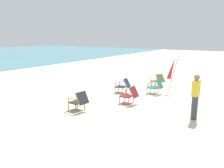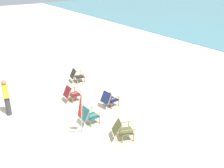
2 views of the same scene
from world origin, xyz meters
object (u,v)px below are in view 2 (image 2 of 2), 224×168
at_px(beach_chair_front_left, 122,129).
at_px(beach_chair_back_left, 71,93).
at_px(umbrella_furled_red, 81,105).
at_px(beach_chair_far_center, 89,115).
at_px(person_near_chairs, 6,97).
at_px(beach_chair_mid_center, 76,75).
at_px(beach_chair_back_right, 109,99).

height_order(beach_chair_front_left, beach_chair_back_left, beach_chair_back_left).
bearing_deg(umbrella_furled_red, beach_chair_back_left, 161.56).
bearing_deg(beach_chair_far_center, umbrella_furled_red, -47.13).
distance_m(beach_chair_front_left, beach_chair_back_left, 3.83).
xyz_separation_m(beach_chair_front_left, beach_chair_far_center, (-1.60, -0.51, 0.00)).
bearing_deg(person_near_chairs, beach_chair_mid_center, 110.38).
distance_m(beach_chair_mid_center, person_near_chairs, 4.37).
bearing_deg(beach_chair_back_right, beach_chair_back_left, -141.67).
relative_size(beach_chair_front_left, person_near_chairs, 0.57).
xyz_separation_m(beach_chair_mid_center, beach_chair_far_center, (4.14, -1.59, -0.00)).
distance_m(beach_chair_front_left, person_near_chairs, 5.20).
relative_size(beach_chair_front_left, beach_chair_back_left, 1.17).
bearing_deg(beach_chair_mid_center, beach_chair_far_center, -20.96).
xyz_separation_m(beach_chair_front_left, beach_chair_back_right, (-2.34, 0.99, 0.00)).
xyz_separation_m(beach_chair_front_left, umbrella_furled_red, (-1.04, -1.12, 0.88)).
xyz_separation_m(beach_chair_back_right, person_near_chairs, (-1.89, -3.99, 0.41)).
height_order(beach_chair_far_center, person_near_chairs, person_near_chairs).
bearing_deg(beach_chair_back_right, umbrella_furled_red, -58.20).
xyz_separation_m(beach_chair_back_left, person_near_chairs, (-0.40, -2.81, 0.41)).
bearing_deg(beach_chair_mid_center, umbrella_furled_red, -25.01).
bearing_deg(beach_chair_front_left, beach_chair_back_left, -177.23).
bearing_deg(beach_chair_far_center, person_near_chairs, -136.48).
relative_size(beach_chair_back_left, umbrella_furled_red, 0.40).
bearing_deg(beach_chair_back_left, umbrella_furled_red, -18.44).
xyz_separation_m(beach_chair_front_left, person_near_chairs, (-4.23, -3.00, 0.42)).
bearing_deg(person_near_chairs, beach_chair_far_center, 43.52).
relative_size(beach_chair_far_center, person_near_chairs, 0.48).
bearing_deg(person_near_chairs, beach_chair_front_left, 35.35).
relative_size(beach_chair_front_left, umbrella_furled_red, 0.46).
xyz_separation_m(beach_chair_far_center, person_near_chairs, (-2.63, -2.49, 0.41)).
distance_m(beach_chair_back_right, beach_chair_far_center, 1.67).
distance_m(beach_chair_mid_center, umbrella_furled_red, 5.27).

